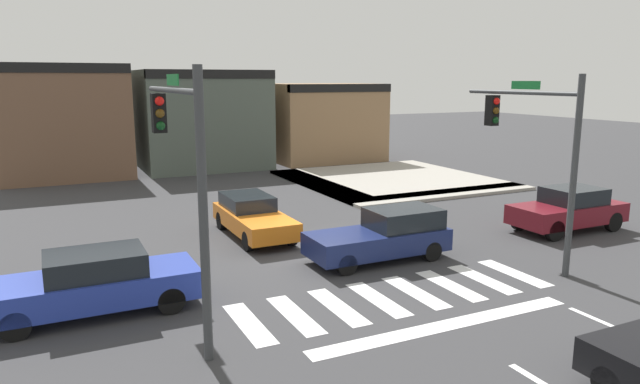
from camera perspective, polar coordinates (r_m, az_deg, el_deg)
ground_plane at (r=18.63m, az=-0.02°, el=-5.69°), size 120.00×120.00×0.00m
crosswalk_near at (r=14.93m, az=7.62°, el=-10.14°), size 8.40×2.47×0.01m
bike_detector_marking at (r=13.23m, az=27.19°, el=-14.22°), size 1.19×1.19×0.01m
curb_corner_northeast at (r=30.68m, az=6.65°, el=1.09°), size 10.00×10.60×0.15m
storefront_row at (r=36.15m, az=-11.97°, el=6.96°), size 22.80×6.22×6.21m
traffic_signal_southwest at (r=12.48m, az=-13.74°, el=3.85°), size 0.32×4.95×5.66m
traffic_signal_southeast at (r=17.78m, az=20.46°, el=5.15°), size 0.32×4.42×5.54m
car_navy at (r=17.52m, az=6.41°, el=-4.29°), size 4.30×1.73×1.52m
car_blue at (r=14.47m, az=-21.55°, el=-8.41°), size 4.75×1.76×1.49m
car_maroon at (r=22.53m, az=23.46°, el=-1.59°), size 4.27×1.81×1.57m
car_orange at (r=20.17m, az=-6.72°, el=-2.39°), size 1.71×4.45×1.37m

